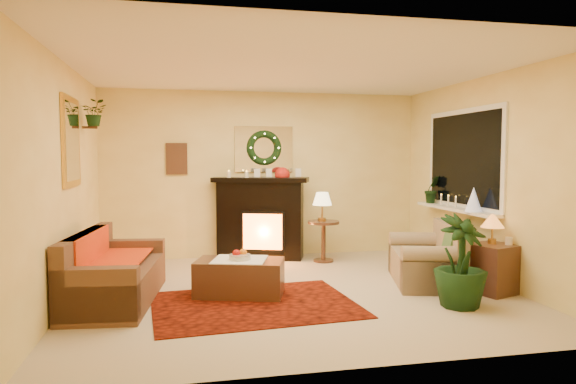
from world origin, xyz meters
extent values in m
plane|color=beige|center=(0.00, 0.00, 0.00)|extent=(5.00, 5.00, 0.00)
plane|color=white|center=(0.00, 0.00, 2.60)|extent=(5.00, 5.00, 0.00)
plane|color=#EFD88C|center=(0.00, 2.25, 1.30)|extent=(5.00, 5.00, 0.00)
plane|color=#EFD88C|center=(0.00, -2.25, 1.30)|extent=(5.00, 5.00, 0.00)
plane|color=#EFD88C|center=(-2.50, 0.00, 1.30)|extent=(4.50, 4.50, 0.00)
plane|color=#EFD88C|center=(2.50, 0.00, 1.30)|extent=(4.50, 4.50, 0.00)
cube|color=#421111|center=(-0.53, -0.46, 0.01)|extent=(2.25, 1.76, 0.01)
cube|color=brown|center=(-1.99, -0.02, 0.43)|extent=(0.98, 1.86, 0.77)
cube|color=red|center=(-2.07, 0.16, 0.46)|extent=(0.76, 1.23, 0.02)
cube|color=black|center=(-0.09, 2.04, 0.55)|extent=(1.37, 0.81, 1.19)
sphere|color=red|center=(0.26, 2.02, 1.30)|extent=(0.23, 0.23, 0.23)
cylinder|color=silver|center=(-0.57, 2.03, 1.26)|extent=(0.06, 0.06, 0.19)
cylinder|color=beige|center=(-0.31, 1.99, 1.26)|extent=(0.06, 0.06, 0.18)
cube|color=white|center=(0.00, 2.23, 1.70)|extent=(0.92, 0.02, 0.72)
torus|color=#194719|center=(0.00, 2.19, 1.72)|extent=(0.55, 0.11, 0.55)
cube|color=#381E11|center=(-1.35, 2.23, 1.55)|extent=(0.32, 0.03, 0.48)
cube|color=gold|center=(-2.48, 0.30, 1.75)|extent=(0.03, 0.84, 1.00)
imported|color=#194719|center=(-2.34, 1.05, 1.97)|extent=(0.33, 0.28, 0.36)
cube|color=tan|center=(1.70, 0.08, 0.42)|extent=(1.07, 1.44, 0.75)
cube|color=white|center=(2.48, 0.55, 1.55)|extent=(0.03, 1.86, 1.36)
cube|color=black|center=(2.47, 0.55, 1.55)|extent=(0.02, 1.70, 1.22)
cube|color=white|center=(2.38, 0.55, 0.87)|extent=(0.22, 1.86, 0.04)
cone|color=silver|center=(2.35, 0.06, 1.04)|extent=(0.21, 0.21, 0.32)
imported|color=black|center=(2.38, 1.23, 1.08)|extent=(0.29, 0.24, 0.53)
cylinder|color=#332313|center=(0.80, 1.58, 0.33)|extent=(0.53, 0.53, 0.62)
cone|color=#FFEDA8|center=(0.78, 1.58, 0.88)|extent=(0.29, 0.29, 0.44)
cube|color=#3E2113|center=(2.26, -0.52, 0.27)|extent=(0.59, 0.59, 0.57)
cone|color=orange|center=(2.26, -0.49, 0.74)|extent=(0.27, 0.27, 0.39)
cube|color=black|center=(-0.65, -0.05, 0.21)|extent=(1.09, 0.80, 0.41)
cylinder|color=beige|center=(-0.64, -0.07, 0.45)|extent=(0.24, 0.24, 0.06)
imported|color=#214C26|center=(1.58, -0.96, 0.45)|extent=(2.14, 2.14, 2.92)
camera|label=1|loc=(-1.28, -5.80, 1.59)|focal=32.00mm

